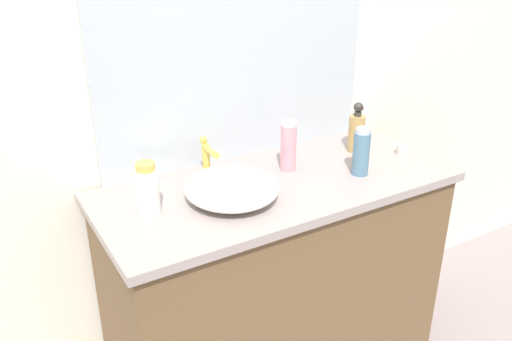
{
  "coord_description": "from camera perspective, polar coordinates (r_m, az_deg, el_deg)",
  "views": [
    {
      "loc": [
        -0.93,
        -1.11,
        1.81
      ],
      "look_at": [
        -0.06,
        0.38,
        0.99
      ],
      "focal_mm": 39.02,
      "sensor_mm": 36.0,
      "label": 1
    }
  ],
  "objects": [
    {
      "name": "candle_jar",
      "position": [
        2.31,
        14.82,
        2.04
      ],
      "size": [
        0.05,
        0.05,
        0.04
      ],
      "primitive_type": "cylinder",
      "color": "beige",
      "rests_on": "vanity_counter"
    },
    {
      "name": "soap_dispenser",
      "position": [
        2.29,
        10.26,
        4.03
      ],
      "size": [
        0.07,
        0.07,
        0.21
      ],
      "color": "#AD8A4D",
      "rests_on": "vanity_counter"
    },
    {
      "name": "perfume_bottle",
      "position": [
        2.08,
        3.34,
        2.54
      ],
      "size": [
        0.06,
        0.06,
        0.19
      ],
      "color": "pink",
      "rests_on": "vanity_counter"
    },
    {
      "name": "wall_mirror_panel",
      "position": [
        2.08,
        -1.92,
        16.23
      ],
      "size": [
        1.12,
        0.01,
        1.15
      ],
      "primitive_type": "cube",
      "color": "#B2BCC6",
      "rests_on": "vanity_counter"
    },
    {
      "name": "lotion_bottle",
      "position": [
        1.81,
        -11.09,
        -1.9
      ],
      "size": [
        0.08,
        0.08,
        0.18
      ],
      "color": "white",
      "rests_on": "vanity_counter"
    },
    {
      "name": "spray_can",
      "position": [
        2.08,
        10.73,
        1.88
      ],
      "size": [
        0.06,
        0.06,
        0.18
      ],
      "color": "slate",
      "rests_on": "vanity_counter"
    },
    {
      "name": "sink_basin",
      "position": [
        1.88,
        -2.53,
        -1.75
      ],
      "size": [
        0.32,
        0.33,
        0.09
      ],
      "primitive_type": "ellipsoid",
      "color": "white",
      "rests_on": "vanity_counter"
    },
    {
      "name": "bathroom_wall_rear",
      "position": [
        2.13,
        -3.48,
        11.33
      ],
      "size": [
        6.0,
        0.06,
        2.6
      ],
      "primitive_type": "cube",
      "color": "silver",
      "rests_on": "ground"
    },
    {
      "name": "faucet",
      "position": [
        2.01,
        -5.02,
        1.52
      ],
      "size": [
        0.03,
        0.12,
        0.16
      ],
      "color": "gold",
      "rests_on": "vanity_counter"
    },
    {
      "name": "vanity_counter",
      "position": [
        2.26,
        2.01,
        -11.59
      ],
      "size": [
        1.32,
        0.57,
        0.91
      ],
      "color": "brown",
      "rests_on": "ground"
    }
  ]
}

